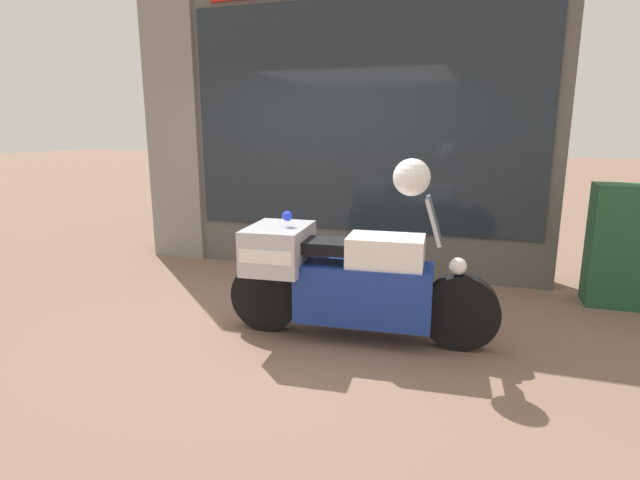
# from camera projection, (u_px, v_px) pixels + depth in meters

# --- Properties ---
(ground_plane) EXTENTS (60.00, 60.00, 0.00)m
(ground_plane) POSITION_uv_depth(u_px,v_px,m) (273.00, 321.00, 4.68)
(ground_plane) COLOR #7A5B4C
(shop_building) EXTENTS (5.20, 0.55, 3.65)m
(shop_building) POSITION_uv_depth(u_px,v_px,m) (309.00, 122.00, 6.23)
(shop_building) COLOR #56514C
(shop_building) RESTS_ON ground
(window_display) EXTENTS (3.98, 0.30, 1.82)m
(window_display) POSITION_uv_depth(u_px,v_px,m) (359.00, 234.00, 6.37)
(window_display) COLOR slate
(window_display) RESTS_ON ground
(paramedic_motorcycle) EXTENTS (2.30, 0.72, 1.25)m
(paramedic_motorcycle) POSITION_uv_depth(u_px,v_px,m) (342.00, 276.00, 4.22)
(paramedic_motorcycle) COLOR black
(paramedic_motorcycle) RESTS_ON ground
(white_helmet) EXTENTS (0.30, 0.30, 0.30)m
(white_helmet) POSITION_uv_depth(u_px,v_px,m) (412.00, 177.00, 3.90)
(white_helmet) COLOR white
(white_helmet) RESTS_ON paramedic_motorcycle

